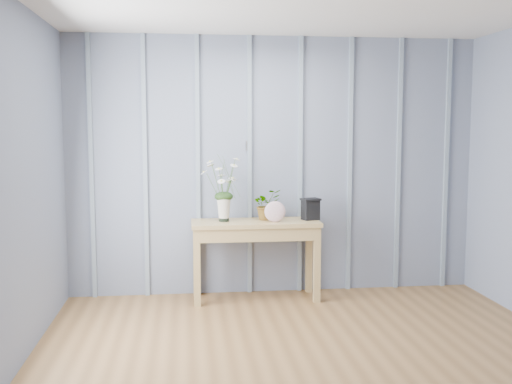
{
  "coord_description": "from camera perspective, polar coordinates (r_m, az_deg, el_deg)",
  "views": [
    {
      "loc": [
        -0.87,
        -3.53,
        1.63
      ],
      "look_at": [
        -0.22,
        1.94,
        1.03
      ],
      "focal_mm": 42.0,
      "sensor_mm": 36.0,
      "label": 1
    }
  ],
  "objects": [
    {
      "name": "felt_disc_vessel",
      "position": [
        5.56,
        1.83,
        -1.88
      ],
      "size": [
        0.2,
        0.07,
        0.2
      ],
      "primitive_type": "ellipsoid",
      "rotation": [
        0.0,
        0.0,
        -0.1
      ],
      "color": "#945A77",
      "rests_on": "sideboard"
    },
    {
      "name": "daisy_vase",
      "position": [
        5.58,
        -3.09,
        1.06
      ],
      "size": [
        0.43,
        0.33,
        0.61
      ],
      "color": "black",
      "rests_on": "sideboard"
    },
    {
      "name": "spider_plant",
      "position": [
        5.7,
        0.99,
        -1.19
      ],
      "size": [
        0.33,
        0.31,
        0.29
      ],
      "primitive_type": "imported",
      "rotation": [
        0.0,
        0.0,
        0.4
      ],
      "color": "#1B3714",
      "rests_on": "sideboard"
    },
    {
      "name": "carved_box",
      "position": [
        5.72,
        5.21,
        -1.6
      ],
      "size": [
        0.2,
        0.17,
        0.21
      ],
      "color": "black",
      "rests_on": "sideboard"
    },
    {
      "name": "sideboard",
      "position": [
        5.66,
        -0.06,
        -3.92
      ],
      "size": [
        1.2,
        0.45,
        0.75
      ],
      "color": "#A88A52",
      "rests_on": "ground"
    },
    {
      "name": "room_shell",
      "position": [
        4.55,
        4.36,
        10.69
      ],
      "size": [
        4.0,
        4.5,
        2.5
      ],
      "color": "gray",
      "rests_on": "ground"
    }
  ]
}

